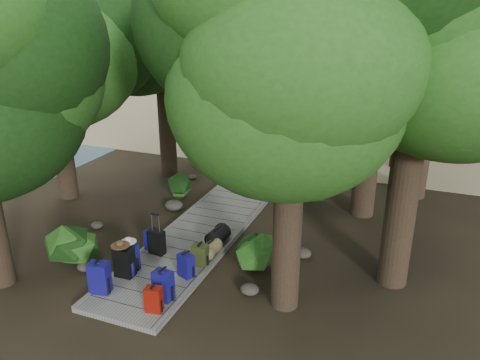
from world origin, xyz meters
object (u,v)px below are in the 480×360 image
at_px(lone_suitcase_on_sand, 296,139).
at_px(kayak, 246,125).
at_px(backpack_right_c, 186,264).
at_px(backpack_right_b, 163,284).
at_px(backpack_left_c, 130,256).
at_px(sun_lounger, 377,142).
at_px(backpack_left_a, 99,276).
at_px(duffel_right_khaki, 211,248).
at_px(suitcase_on_boardwalk, 157,242).
at_px(duffel_right_black, 218,236).
at_px(backpack_right_d, 200,254).
at_px(backpack_left_b, 124,260).
at_px(backpack_right_a, 154,298).
at_px(backpack_left_d, 153,239).

xyz_separation_m(lone_suitcase_on_sand, kayak, (-3.28, 2.39, -0.20)).
height_order(backpack_right_c, lone_suitcase_on_sand, backpack_right_c).
xyz_separation_m(backpack_right_b, lone_suitcase_on_sand, (-0.41, 12.17, -0.11)).
relative_size(backpack_left_c, backpack_right_b, 0.95).
bearing_deg(backpack_right_c, kayak, 127.83).
bearing_deg(sun_lounger, backpack_left_a, -132.04).
bearing_deg(lone_suitcase_on_sand, backpack_left_a, -87.61).
relative_size(backpack_right_b, sun_lounger, 0.39).
bearing_deg(duffel_right_khaki, sun_lounger, 83.77).
distance_m(backpack_left_c, backpack_right_c, 1.36).
height_order(backpack_left_a, backpack_right_c, backpack_left_a).
bearing_deg(suitcase_on_boardwalk, backpack_right_b, -46.63).
distance_m(duffel_right_black, lone_suitcase_on_sand, 9.51).
distance_m(backpack_right_d, sun_lounger, 12.07).
xyz_separation_m(backpack_left_b, duffel_right_khaki, (1.45, 1.58, -0.21)).
height_order(backpack_left_c, lone_suitcase_on_sand, backpack_left_c).
bearing_deg(backpack_right_d, backpack_right_a, -96.67).
xyz_separation_m(backpack_left_b, duffel_right_black, (1.35, 2.20, -0.18)).
bearing_deg(duffel_right_black, backpack_left_c, -118.68).
distance_m(backpack_left_a, backpack_left_c, 1.02).
relative_size(suitcase_on_boardwalk, kayak, 0.22).
bearing_deg(backpack_right_b, sun_lounger, 85.36).
xyz_separation_m(backpack_left_c, sun_lounger, (4.23, 12.53, -0.15)).
bearing_deg(backpack_right_c, sun_lounger, 99.30).
xyz_separation_m(duffel_right_khaki, lone_suitcase_on_sand, (-0.57, 10.13, 0.07)).
relative_size(backpack_left_c, backpack_right_c, 1.14).
height_order(backpack_left_d, sun_lounger, backpack_left_d).
distance_m(duffel_right_khaki, lone_suitcase_on_sand, 10.14).
bearing_deg(backpack_right_d, lone_suitcase_on_sand, 88.47).
bearing_deg(duffel_right_black, suitcase_on_boardwalk, -132.02).
height_order(backpack_left_d, backpack_right_b, backpack_right_b).
distance_m(backpack_right_a, kayak, 15.45).
height_order(backpack_right_b, sun_lounger, backpack_right_b).
height_order(backpack_right_a, backpack_right_d, backpack_right_a).
relative_size(backpack_right_a, backpack_right_b, 0.83).
distance_m(backpack_left_c, duffel_right_khaki, 1.97).
relative_size(lone_suitcase_on_sand, kayak, 0.24).
bearing_deg(sun_lounger, backpack_left_c, -133.02).
xyz_separation_m(backpack_left_a, backpack_right_b, (1.40, 0.28, -0.03)).
relative_size(backpack_right_a, backpack_right_d, 1.06).
bearing_deg(duffel_right_khaki, backpack_right_a, -85.44).
bearing_deg(backpack_right_d, kayak, 101.93).
xyz_separation_m(backpack_left_b, lone_suitcase_on_sand, (0.87, 11.70, -0.14)).
distance_m(backpack_left_a, backpack_right_d, 2.36).
bearing_deg(backpack_left_a, kayak, 87.06).
relative_size(backpack_left_b, backpack_left_d, 1.36).
distance_m(backpack_right_c, duffel_right_khaki, 1.09).
height_order(backpack_right_c, suitcase_on_boardwalk, suitcase_on_boardwalk).
bearing_deg(duffel_right_black, backpack_left_a, -109.59).
relative_size(backpack_right_b, backpack_right_c, 1.20).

